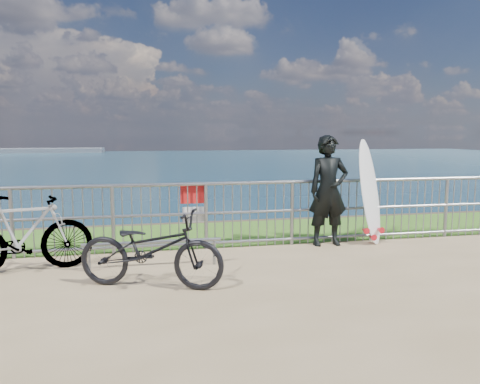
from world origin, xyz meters
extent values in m
plane|color=#33651B|center=(0.00, 2.70, 0.01)|extent=(120.00, 120.00, 0.00)
cube|color=brown|center=(0.00, 3.90, -2.50)|extent=(120.00, 0.30, 5.00)
plane|color=navy|center=(0.00, 90.00, -5.00)|extent=(260.00, 260.00, 0.00)
cylinder|color=gray|center=(0.00, 1.60, 1.10)|extent=(10.00, 0.06, 0.06)
cylinder|color=gray|center=(0.00, 1.60, 0.61)|extent=(10.00, 0.05, 0.05)
cylinder|color=gray|center=(0.00, 1.60, 0.10)|extent=(10.00, 0.05, 0.05)
cylinder|color=gray|center=(-3.50, 1.60, 0.55)|extent=(0.06, 0.06, 1.10)
cylinder|color=gray|center=(-2.00, 1.60, 0.55)|extent=(0.06, 0.06, 1.10)
cylinder|color=gray|center=(-0.50, 1.60, 0.55)|extent=(0.06, 0.06, 1.10)
cylinder|color=gray|center=(1.00, 1.60, 0.55)|extent=(0.06, 0.06, 1.10)
cylinder|color=gray|center=(2.50, 1.60, 0.55)|extent=(0.06, 0.06, 1.10)
cylinder|color=gray|center=(4.00, 1.60, 0.55)|extent=(0.06, 0.06, 1.10)
cube|color=red|center=(-0.70, 1.66, 0.92)|extent=(0.42, 0.02, 0.30)
cube|color=white|center=(-0.70, 1.66, 0.92)|extent=(0.38, 0.01, 0.08)
cube|color=white|center=(-0.70, 1.66, 0.58)|extent=(0.36, 0.02, 0.26)
imported|color=black|center=(1.60, 1.45, 0.95)|extent=(0.70, 0.46, 1.90)
ellipsoid|color=white|center=(2.37, 1.45, 0.92)|extent=(0.63, 0.61, 1.84)
cone|color=red|center=(2.23, 1.33, 0.26)|extent=(0.11, 0.20, 0.11)
cone|color=red|center=(2.51, 1.33, 0.26)|extent=(0.11, 0.20, 0.11)
cone|color=red|center=(2.37, 1.33, 0.14)|extent=(0.11, 0.20, 0.11)
imported|color=black|center=(-1.44, -0.20, 0.49)|extent=(1.98, 1.27, 0.98)
imported|color=black|center=(-3.15, 0.78, 0.55)|extent=(1.90, 0.93, 1.10)
cylinder|color=gray|center=(-1.40, 0.64, 0.38)|extent=(1.97, 0.05, 0.05)
cylinder|color=gray|center=(-2.28, 0.64, 0.19)|extent=(0.04, 0.04, 0.38)
cylinder|color=gray|center=(-0.51, 0.64, 0.19)|extent=(0.04, 0.04, 0.38)
camera|label=1|loc=(-1.52, -6.02, 1.94)|focal=35.00mm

